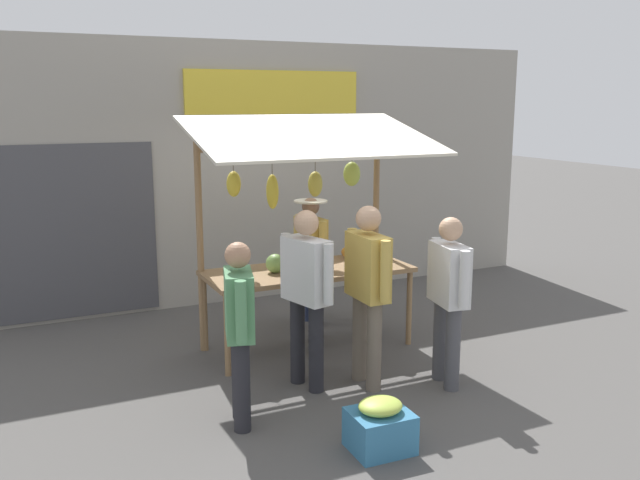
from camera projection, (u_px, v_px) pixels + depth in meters
ground_plane at (308, 347)px, 7.57m from camera, size 40.00×40.00×0.00m
street_backdrop at (237, 173)px, 9.16m from camera, size 9.00×0.30×3.40m
market_stall at (307, 208)px, 7.29m from camera, size 2.50×1.46×2.50m
vendor_with_sunhat at (311, 251)px, 8.22m from camera, size 0.40×0.67×1.53m
shopper_in_grey_tee at (239, 322)px, 5.61m from camera, size 0.34×0.65×1.55m
shopper_with_ponytail at (368, 282)px, 6.38m from camera, size 0.23×0.72×1.72m
shopper_in_striped_shirt at (448, 290)px, 6.40m from camera, size 0.30×0.68×1.61m
shopper_with_shopping_bag at (306, 286)px, 6.34m from camera, size 0.34×0.69×1.68m
produce_crate_near at (380, 426)px, 5.31m from camera, size 0.47×0.42×0.42m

